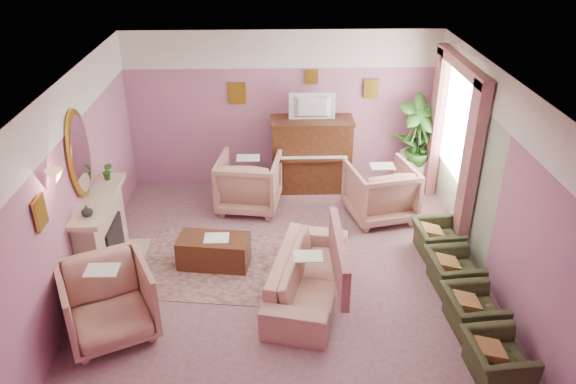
{
  "coord_description": "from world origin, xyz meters",
  "views": [
    {
      "loc": [
        -0.2,
        -6.54,
        4.71
      ],
      "look_at": [
        0.01,
        0.4,
        1.1
      ],
      "focal_mm": 35.0,
      "sensor_mm": 36.0,
      "label": 1
    }
  ],
  "objects_px": {
    "olive_chair_a": "(498,354)",
    "floral_armchair_left": "(249,180)",
    "television": "(312,105)",
    "coffee_table": "(214,251)",
    "side_table": "(413,170)",
    "sofa": "(308,267)",
    "olive_chair_d": "(437,235)",
    "floral_armchair_front": "(107,298)",
    "olive_chair_b": "(473,306)",
    "olive_chair_c": "(454,267)",
    "piano": "(311,155)",
    "floral_armchair_right": "(381,189)"
  },
  "relations": [
    {
      "from": "olive_chair_a",
      "to": "floral_armchair_left",
      "type": "bearing_deg",
      "value": 125.4
    },
    {
      "from": "television",
      "to": "floral_armchair_left",
      "type": "relative_size",
      "value": 0.77
    },
    {
      "from": "coffee_table",
      "to": "side_table",
      "type": "bearing_deg",
      "value": 34.96
    },
    {
      "from": "floral_armchair_left",
      "to": "olive_chair_a",
      "type": "height_order",
      "value": "floral_armchair_left"
    },
    {
      "from": "coffee_table",
      "to": "sofa",
      "type": "distance_m",
      "value": 1.5
    },
    {
      "from": "olive_chair_d",
      "to": "side_table",
      "type": "relative_size",
      "value": 1.06
    },
    {
      "from": "coffee_table",
      "to": "floral_armchair_front",
      "type": "relative_size",
      "value": 0.96
    },
    {
      "from": "olive_chair_b",
      "to": "olive_chair_c",
      "type": "height_order",
      "value": "same"
    },
    {
      "from": "coffee_table",
      "to": "olive_chair_b",
      "type": "height_order",
      "value": "olive_chair_b"
    },
    {
      "from": "floral_armchair_left",
      "to": "piano",
      "type": "bearing_deg",
      "value": 32.9
    },
    {
      "from": "television",
      "to": "olive_chair_d",
      "type": "bearing_deg",
      "value": -51.65
    },
    {
      "from": "olive_chair_c",
      "to": "olive_chair_b",
      "type": "bearing_deg",
      "value": -90.0
    },
    {
      "from": "television",
      "to": "floral_armchair_front",
      "type": "height_order",
      "value": "television"
    },
    {
      "from": "sofa",
      "to": "floral_armchair_front",
      "type": "distance_m",
      "value": 2.53
    },
    {
      "from": "coffee_table",
      "to": "olive_chair_a",
      "type": "xyz_separation_m",
      "value": [
        3.28,
        -2.26,
        0.1
      ]
    },
    {
      "from": "coffee_table",
      "to": "side_table",
      "type": "height_order",
      "value": "side_table"
    },
    {
      "from": "piano",
      "to": "olive_chair_c",
      "type": "distance_m",
      "value": 3.52
    },
    {
      "from": "sofa",
      "to": "side_table",
      "type": "relative_size",
      "value": 3.01
    },
    {
      "from": "olive_chair_b",
      "to": "floral_armchair_front",
      "type": "bearing_deg",
      "value": 179.6
    },
    {
      "from": "olive_chair_a",
      "to": "olive_chair_c",
      "type": "height_order",
      "value": "same"
    },
    {
      "from": "olive_chair_b",
      "to": "olive_chair_c",
      "type": "xyz_separation_m",
      "value": [
        0.0,
        0.82,
        0.0
      ]
    },
    {
      "from": "floral_armchair_front",
      "to": "coffee_table",
      "type": "bearing_deg",
      "value": 51.53
    },
    {
      "from": "olive_chair_c",
      "to": "floral_armchair_front",
      "type": "bearing_deg",
      "value": -169.84
    },
    {
      "from": "floral_armchair_left",
      "to": "olive_chair_c",
      "type": "distance_m",
      "value": 3.68
    },
    {
      "from": "floral_armchair_left",
      "to": "side_table",
      "type": "xyz_separation_m",
      "value": [
        2.96,
        0.67,
        -0.17
      ]
    },
    {
      "from": "side_table",
      "to": "piano",
      "type": "bearing_deg",
      "value": 178.77
    },
    {
      "from": "olive_chair_b",
      "to": "side_table",
      "type": "bearing_deg",
      "value": 88.02
    },
    {
      "from": "floral_armchair_right",
      "to": "olive_chair_a",
      "type": "distance_m",
      "value": 3.66
    },
    {
      "from": "olive_chair_a",
      "to": "olive_chair_d",
      "type": "height_order",
      "value": "same"
    },
    {
      "from": "olive_chair_a",
      "to": "side_table",
      "type": "bearing_deg",
      "value": 88.37
    },
    {
      "from": "floral_armchair_left",
      "to": "floral_armchair_right",
      "type": "xyz_separation_m",
      "value": [
        2.17,
        -0.39,
        0.0
      ]
    },
    {
      "from": "floral_armchair_front",
      "to": "floral_armchair_left",
      "type": "bearing_deg",
      "value": 63.23
    },
    {
      "from": "olive_chair_a",
      "to": "olive_chair_d",
      "type": "distance_m",
      "value": 2.46
    },
    {
      "from": "piano",
      "to": "olive_chair_d",
      "type": "height_order",
      "value": "piano"
    },
    {
      "from": "olive_chair_c",
      "to": "side_table",
      "type": "bearing_deg",
      "value": 87.48
    },
    {
      "from": "floral_armchair_front",
      "to": "olive_chair_d",
      "type": "bearing_deg",
      "value": 20.06
    },
    {
      "from": "floral_armchair_right",
      "to": "coffee_table",
      "type": "bearing_deg",
      "value": -153.17
    },
    {
      "from": "piano",
      "to": "olive_chair_a",
      "type": "bearing_deg",
      "value": -69.8
    },
    {
      "from": "olive_chair_c",
      "to": "coffee_table",
      "type": "bearing_deg",
      "value": 169.24
    },
    {
      "from": "floral_armchair_left",
      "to": "olive_chair_d",
      "type": "bearing_deg",
      "value": -28.25
    },
    {
      "from": "floral_armchair_left",
      "to": "olive_chair_c",
      "type": "bearing_deg",
      "value": -39.6
    },
    {
      "from": "television",
      "to": "coffee_table",
      "type": "bearing_deg",
      "value": -123.22
    },
    {
      "from": "floral_armchair_front",
      "to": "olive_chair_d",
      "type": "height_order",
      "value": "floral_armchair_front"
    },
    {
      "from": "side_table",
      "to": "floral_armchair_left",
      "type": "bearing_deg",
      "value": -167.2
    },
    {
      "from": "olive_chair_a",
      "to": "side_table",
      "type": "xyz_separation_m",
      "value": [
        0.13,
        4.65,
        0.03
      ]
    },
    {
      "from": "floral_armchair_front",
      "to": "olive_chair_b",
      "type": "distance_m",
      "value": 4.41
    },
    {
      "from": "television",
      "to": "olive_chair_d",
      "type": "height_order",
      "value": "television"
    },
    {
      "from": "coffee_table",
      "to": "olive_chair_b",
      "type": "distance_m",
      "value": 3.59
    },
    {
      "from": "floral_armchair_left",
      "to": "olive_chair_d",
      "type": "distance_m",
      "value": 3.22
    },
    {
      "from": "piano",
      "to": "side_table",
      "type": "relative_size",
      "value": 2.0
    }
  ]
}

